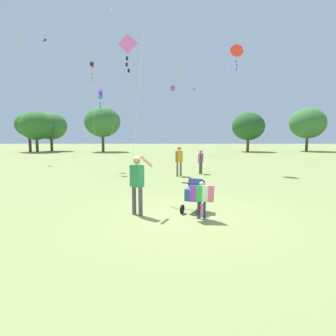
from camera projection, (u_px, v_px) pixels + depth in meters
The scene contains 12 objects.
ground_plane at pixel (187, 215), 8.60m from camera, with size 120.00×120.00×0.00m, color #849351.
treeline_distant at pixel (146, 124), 38.52m from camera, with size 40.94×6.02×5.86m.
child_with_butterfly_kite at pixel (201, 196), 8.17m from camera, with size 0.66×0.36×1.06m.
person_adult_flyer at pixel (137, 180), 8.52m from camera, with size 0.69×0.47×1.81m.
stroller at pixel (195, 192), 8.95m from camera, with size 0.81×1.10×1.03m.
kite_adult_black at pixel (128, 51), 10.66m from camera, with size 1.22×2.78×6.06m.
kite_orange_delta at pixel (100, 95), 17.50m from camera, with size 1.99×3.51×5.02m.
kite_green_novelty at pixel (91, 67), 19.31m from camera, with size 1.05×3.41×7.11m.
kite_blue_high at pixel (236, 52), 17.80m from camera, with size 1.70×3.26×7.72m.
distant_kites_cluster at pixel (119, 58), 28.52m from camera, with size 17.39×10.53×7.52m.
person_red_shirt at pixel (200, 160), 17.33m from camera, with size 0.32×0.40×1.43m.
person_sitting_far at pixel (178, 159), 16.37m from camera, with size 0.43×0.40×1.67m.
Camera 1 is at (-0.57, -8.38, 2.39)m, focal length 31.37 mm.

